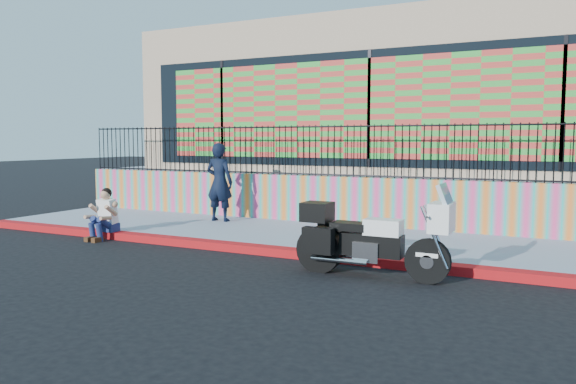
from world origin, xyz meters
The scene contains 10 objects.
ground centered at (0.00, 0.00, 0.00)m, with size 90.00×90.00×0.00m, color black.
red_curb centered at (0.00, 0.00, 0.07)m, with size 16.00×0.30×0.15m, color red.
sidewalk centered at (0.00, 1.65, 0.07)m, with size 16.00×3.00×0.15m, color #858EA0.
mural_wall centered at (0.00, 3.25, 0.70)m, with size 16.00×0.20×1.10m, color #F13F81.
metal_fence centered at (0.00, 3.25, 1.85)m, with size 15.80×0.04×1.20m, color black, non-canonical shape.
elevated_platform centered at (0.00, 8.35, 0.62)m, with size 16.00×10.00×1.25m, color #858EA0.
storefront_building centered at (0.00, 8.13, 3.25)m, with size 14.00×8.06×4.00m.
police_motorcycle centered at (1.66, -0.79, 0.62)m, with size 2.39×0.79×1.49m.
police_officer centered at (-3.13, 2.33, 1.09)m, with size 0.69×0.45×1.88m, color black.
seated_man centered at (-4.39, -0.22, 0.45)m, with size 0.54×0.71×1.06m.
Camera 1 is at (4.37, -8.93, 2.11)m, focal length 35.00 mm.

